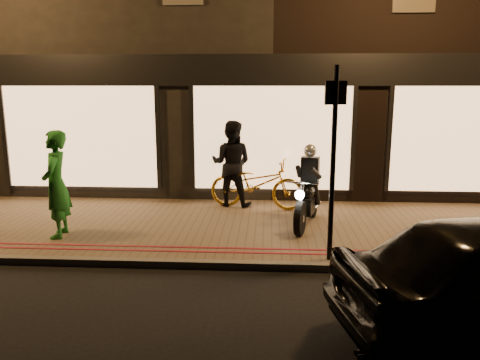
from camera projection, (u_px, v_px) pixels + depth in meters
The scene contains 10 objects.
ground at pixel (272, 271), 7.25m from camera, with size 90.00×90.00×0.00m, color black.
sidewalk at pixel (271, 228), 9.20m from camera, with size 50.00×4.00×0.12m, color brown.
kerb_stone at pixel (272, 266), 7.29m from camera, with size 50.00×0.14×0.12m, color #59544C.
red_kerb_lines at pixel (272, 251), 7.77m from camera, with size 50.00×0.26×0.01m.
building_row at pixel (272, 40), 15.18m from camera, with size 48.00×10.11×8.50m.
motorcycle at pixel (308, 194), 9.11m from camera, with size 0.78×1.90×1.59m.
sign_post at pixel (333, 155), 7.08m from camera, with size 0.34×0.14×3.00m.
bicycle_gold at pixel (257, 184), 10.34m from camera, with size 0.74×2.12×1.11m, color gold.
person_green at pixel (56, 184), 8.35m from camera, with size 0.70×0.46×1.93m, color #1E7024.
person_dark at pixel (231, 164), 10.52m from camera, with size 0.94×0.73×1.93m, color black.
Camera 1 is at (-0.09, -6.83, 2.85)m, focal length 35.00 mm.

